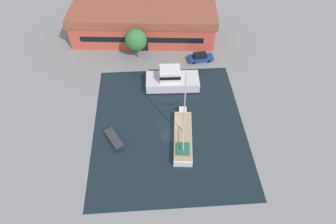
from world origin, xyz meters
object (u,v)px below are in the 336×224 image
at_px(motor_cruiser, 172,80).
at_px(sailboat_moored, 183,136).
at_px(small_dinghy, 114,139).
at_px(warehouse_building, 143,24).
at_px(parked_car, 200,57).
at_px(quay_tree_near_building, 136,40).

bearing_deg(motor_cruiser, sailboat_moored, -174.56).
bearing_deg(small_dinghy, sailboat_moored, -31.83).
relative_size(warehouse_building, small_dinghy, 6.92).
bearing_deg(small_dinghy, parked_car, 20.20).
xyz_separation_m(quay_tree_near_building, small_dinghy, (-3.44, -20.33, -3.52)).
relative_size(quay_tree_near_building, parked_car, 1.22).
distance_m(warehouse_building, small_dinghy, 27.57).
height_order(motor_cruiser, small_dinghy, motor_cruiser).
bearing_deg(quay_tree_near_building, small_dinghy, -99.62).
relative_size(warehouse_building, motor_cruiser, 3.20).
height_order(sailboat_moored, motor_cruiser, sailboat_moored).
xyz_separation_m(quay_tree_near_building, parked_car, (12.13, -2.06, -3.06)).
bearing_deg(sailboat_moored, quay_tree_near_building, 113.84).
height_order(warehouse_building, sailboat_moored, sailboat_moored).
relative_size(motor_cruiser, small_dinghy, 2.16).
xyz_separation_m(parked_car, small_dinghy, (-15.57, -18.27, -0.46)).
bearing_deg(sailboat_moored, motor_cruiser, 99.27).
bearing_deg(warehouse_building, small_dinghy, -95.05).
distance_m(warehouse_building, parked_car, 14.00).
bearing_deg(sailboat_moored, parked_car, 79.86).
height_order(quay_tree_near_building, motor_cruiser, quay_tree_near_building).
xyz_separation_m(parked_car, sailboat_moored, (-5.25, -18.72, -0.13)).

